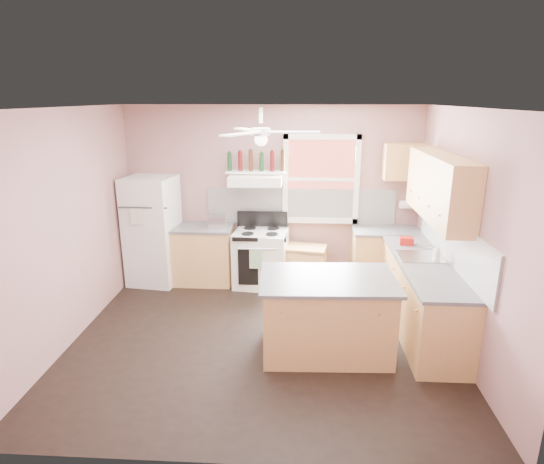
# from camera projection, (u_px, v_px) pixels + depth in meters

# --- Properties ---
(floor) EXTENTS (4.50, 4.50, 0.00)m
(floor) POSITION_uv_depth(u_px,v_px,m) (262.00, 337.00, 5.53)
(floor) COLOR black
(floor) RESTS_ON ground
(ceiling) EXTENTS (4.50, 4.50, 0.00)m
(ceiling) POSITION_uv_depth(u_px,v_px,m) (261.00, 107.00, 4.75)
(ceiling) COLOR white
(ceiling) RESTS_ON ground
(wall_back) EXTENTS (4.50, 0.05, 2.70)m
(wall_back) POSITION_uv_depth(u_px,v_px,m) (272.00, 194.00, 7.08)
(wall_back) COLOR #926765
(wall_back) RESTS_ON ground
(wall_right) EXTENTS (0.05, 4.00, 2.70)m
(wall_right) POSITION_uv_depth(u_px,v_px,m) (467.00, 234.00, 5.01)
(wall_right) COLOR #926765
(wall_right) RESTS_ON ground
(wall_left) EXTENTS (0.05, 4.00, 2.70)m
(wall_left) POSITION_uv_depth(u_px,v_px,m) (66.00, 228.00, 5.27)
(wall_left) COLOR #926765
(wall_left) RESTS_ON ground
(backsplash_back) EXTENTS (2.90, 0.03, 0.55)m
(backsplash_back) POSITION_uv_depth(u_px,v_px,m) (301.00, 206.00, 7.06)
(backsplash_back) COLOR white
(backsplash_back) RESTS_ON wall_back
(backsplash_right) EXTENTS (0.03, 2.60, 0.55)m
(backsplash_right) POSITION_uv_depth(u_px,v_px,m) (453.00, 241.00, 5.35)
(backsplash_right) COLOR white
(backsplash_right) RESTS_ON wall_right
(window_view) EXTENTS (1.00, 0.02, 1.20)m
(window_view) POSITION_uv_depth(u_px,v_px,m) (321.00, 179.00, 6.92)
(window_view) COLOR maroon
(window_view) RESTS_ON wall_back
(window_frame) EXTENTS (1.16, 0.07, 1.36)m
(window_frame) POSITION_uv_depth(u_px,v_px,m) (321.00, 180.00, 6.89)
(window_frame) COLOR white
(window_frame) RESTS_ON wall_back
(refrigerator) EXTENTS (0.78, 0.77, 1.66)m
(refrigerator) POSITION_uv_depth(u_px,v_px,m) (153.00, 231.00, 6.98)
(refrigerator) COLOR white
(refrigerator) RESTS_ON floor
(base_cabinet_left) EXTENTS (0.90, 0.60, 0.86)m
(base_cabinet_left) POSITION_uv_depth(u_px,v_px,m) (203.00, 255.00, 7.09)
(base_cabinet_left) COLOR tan
(base_cabinet_left) RESTS_ON floor
(counter_left) EXTENTS (0.92, 0.62, 0.04)m
(counter_left) POSITION_uv_depth(u_px,v_px,m) (202.00, 228.00, 6.96)
(counter_left) COLOR #505053
(counter_left) RESTS_ON base_cabinet_left
(toaster) EXTENTS (0.30, 0.19, 0.18)m
(toaster) POSITION_uv_depth(u_px,v_px,m) (217.00, 222.00, 6.88)
(toaster) COLOR silver
(toaster) RESTS_ON counter_left
(stove) EXTENTS (0.84, 0.71, 0.86)m
(stove) POSITION_uv_depth(u_px,v_px,m) (261.00, 258.00, 6.95)
(stove) COLOR white
(stove) RESTS_ON floor
(range_hood) EXTENTS (0.78, 0.50, 0.14)m
(range_hood) POSITION_uv_depth(u_px,v_px,m) (256.00, 180.00, 6.75)
(range_hood) COLOR white
(range_hood) RESTS_ON wall_back
(bottle_shelf) EXTENTS (0.90, 0.26, 0.03)m
(bottle_shelf) POSITION_uv_depth(u_px,v_px,m) (256.00, 172.00, 6.83)
(bottle_shelf) COLOR white
(bottle_shelf) RESTS_ON range_hood
(cart) EXTENTS (0.69, 0.52, 0.62)m
(cart) POSITION_uv_depth(u_px,v_px,m) (305.00, 266.00, 6.98)
(cart) COLOR tan
(cart) RESTS_ON floor
(base_cabinet_corner) EXTENTS (1.00, 0.60, 0.86)m
(base_cabinet_corner) POSITION_uv_depth(u_px,v_px,m) (385.00, 259.00, 6.93)
(base_cabinet_corner) COLOR tan
(base_cabinet_corner) RESTS_ON floor
(base_cabinet_right) EXTENTS (0.60, 2.20, 0.86)m
(base_cabinet_right) POSITION_uv_depth(u_px,v_px,m) (422.00, 298.00, 5.58)
(base_cabinet_right) COLOR tan
(base_cabinet_right) RESTS_ON floor
(counter_corner) EXTENTS (1.02, 0.62, 0.04)m
(counter_corner) POSITION_uv_depth(u_px,v_px,m) (387.00, 231.00, 6.80)
(counter_corner) COLOR #505053
(counter_corner) RESTS_ON base_cabinet_corner
(counter_right) EXTENTS (0.62, 2.22, 0.04)m
(counter_right) POSITION_uv_depth(u_px,v_px,m) (425.00, 264.00, 5.45)
(counter_right) COLOR #505053
(counter_right) RESTS_ON base_cabinet_right
(sink) EXTENTS (0.55, 0.45, 0.03)m
(sink) POSITION_uv_depth(u_px,v_px,m) (421.00, 257.00, 5.64)
(sink) COLOR silver
(sink) RESTS_ON counter_right
(faucet) EXTENTS (0.03, 0.03, 0.14)m
(faucet) POSITION_uv_depth(u_px,v_px,m) (434.00, 252.00, 5.61)
(faucet) COLOR silver
(faucet) RESTS_ON sink
(upper_cabinet_right) EXTENTS (0.33, 1.80, 0.76)m
(upper_cabinet_right) POSITION_uv_depth(u_px,v_px,m) (440.00, 187.00, 5.38)
(upper_cabinet_right) COLOR tan
(upper_cabinet_right) RESTS_ON wall_right
(upper_cabinet_corner) EXTENTS (0.60, 0.33, 0.52)m
(upper_cabinet_corner) POSITION_uv_depth(u_px,v_px,m) (405.00, 162.00, 6.62)
(upper_cabinet_corner) COLOR tan
(upper_cabinet_corner) RESTS_ON wall_back
(paper_towel) EXTENTS (0.26, 0.12, 0.12)m
(paper_towel) POSITION_uv_depth(u_px,v_px,m) (409.00, 205.00, 6.83)
(paper_towel) COLOR white
(paper_towel) RESTS_ON wall_back
(island) EXTENTS (1.44, 0.94, 0.86)m
(island) POSITION_uv_depth(u_px,v_px,m) (327.00, 316.00, 5.12)
(island) COLOR tan
(island) RESTS_ON floor
(island_top) EXTENTS (1.52, 1.03, 0.04)m
(island_top) POSITION_uv_depth(u_px,v_px,m) (328.00, 279.00, 4.99)
(island_top) COLOR #505053
(island_top) RESTS_ON island
(ceiling_fan_hub) EXTENTS (0.20, 0.20, 0.08)m
(ceiling_fan_hub) POSITION_uv_depth(u_px,v_px,m) (261.00, 132.00, 4.82)
(ceiling_fan_hub) COLOR white
(ceiling_fan_hub) RESTS_ON ceiling
(soap_bottle) EXTENTS (0.10, 0.10, 0.22)m
(soap_bottle) POSITION_uv_depth(u_px,v_px,m) (437.00, 253.00, 5.45)
(soap_bottle) COLOR silver
(soap_bottle) RESTS_ON counter_right
(red_caddy) EXTENTS (0.19, 0.14, 0.10)m
(red_caddy) POSITION_uv_depth(u_px,v_px,m) (406.00, 241.00, 6.10)
(red_caddy) COLOR #A6140E
(red_caddy) RESTS_ON counter_right
(wine_bottles) EXTENTS (0.86, 0.06, 0.31)m
(wine_bottles) POSITION_uv_depth(u_px,v_px,m) (257.00, 161.00, 6.79)
(wine_bottles) COLOR #143819
(wine_bottles) RESTS_ON bottle_shelf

